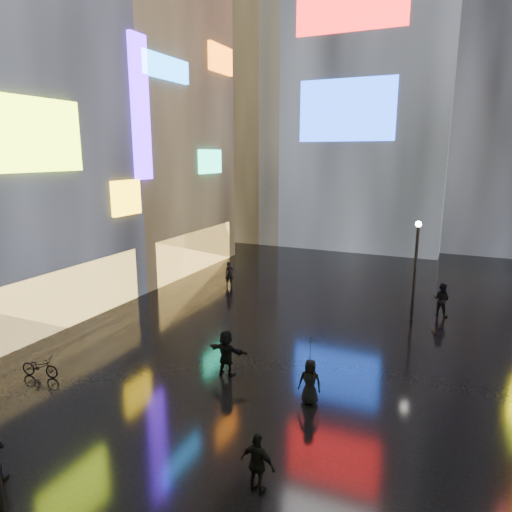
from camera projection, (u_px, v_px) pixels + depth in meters
The scene contains 13 objects.
ground at pixel (318, 318), 24.05m from camera, with size 140.00×140.00×0.00m, color black.
building_left_far at pixel (136, 119), 33.39m from camera, with size 10.28×12.00×22.00m.
tower_main at pixel (369, 15), 41.98m from camera, with size 16.00×14.20×42.00m.
tower_flank_right at pixel (509, 54), 39.85m from camera, with size 12.00×12.00×34.00m, color black.
tower_flank_left at pixel (252, 108), 46.39m from camera, with size 10.00×10.00×26.00m, color black.
lamp_far at pixel (415, 265), 23.17m from camera, with size 0.30×0.30×5.20m.
pedestrian_3 at pixel (258, 464), 11.50m from camera, with size 0.97×0.40×1.66m, color black.
pedestrian_4 at pixel (310, 382), 15.69m from camera, with size 0.78×0.51×1.60m, color black.
pedestrian_5 at pixel (226, 353), 17.71m from camera, with size 1.70×0.54×1.83m, color black.
pedestrian_6 at pixel (229, 274), 29.71m from camera, with size 0.58×0.38×1.60m, color black.
pedestrian_7 at pixel (441, 299), 24.26m from camera, with size 0.87×0.68×1.79m, color black.
umbrella_2 at pixel (311, 349), 15.42m from camera, with size 0.94×0.96×0.86m, color black.
bicycle at pixel (40, 367), 17.65m from camera, with size 0.55×1.59×0.83m, color black.
Camera 1 is at (6.35, -2.09, 8.47)m, focal length 32.00 mm.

